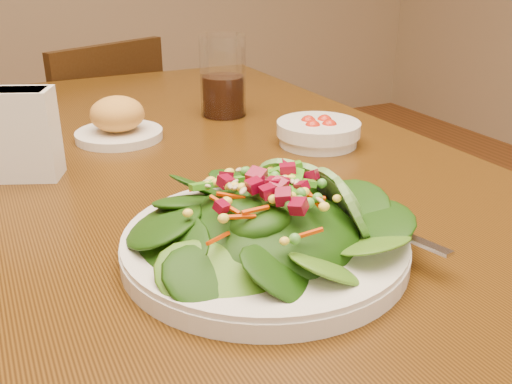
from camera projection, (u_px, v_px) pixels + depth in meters
dining_table at (168, 235)px, 0.86m from camera, size 0.90×1.40×0.75m
chair_far at (96, 171)px, 1.70m from camera, size 0.50×0.50×0.81m
salad_plate at (274, 225)px, 0.59m from camera, size 0.30×0.30×0.09m
bread_plate at (118, 122)px, 0.95m from camera, size 0.14×0.14×0.07m
tomato_bowl at (318, 132)px, 0.92m from camera, size 0.14×0.14×0.04m
drinking_glass at (223, 82)px, 1.07m from camera, size 0.09×0.09×0.15m
napkin_holder at (20, 132)px, 0.77m from camera, size 0.11×0.09×0.12m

